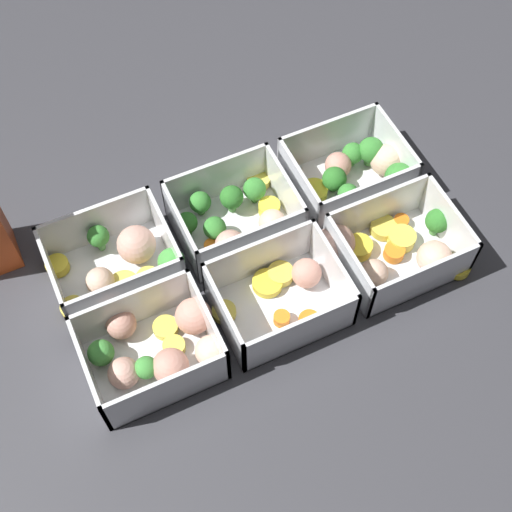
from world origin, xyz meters
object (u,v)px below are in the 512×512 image
object	(u,v)px
container_near_left	(158,348)
container_far_center	(235,217)
container_near_right	(391,248)
container_far_right	(356,170)
container_near_center	(282,294)
container_far_left	(120,261)

from	to	relation	value
container_near_left	container_far_center	world-z (taller)	same
container_near_right	container_far_right	world-z (taller)	same
container_near_center	container_near_right	distance (m)	0.16
container_far_left	container_near_center	bearing A→B (deg)	-37.60
container_near_center	container_far_left	distance (m)	0.21
container_far_right	container_far_left	bearing A→B (deg)	180.00
container_near_left	container_near_center	size ratio (longest dim) A/B	1.05
container_near_left	container_near_center	xyz separation A→B (m)	(0.17, 0.00, -0.00)
container_far_center	container_far_right	distance (m)	0.18
container_far_center	container_near_left	bearing A→B (deg)	-140.36
container_near_center	container_near_right	bearing A→B (deg)	-0.29
container_near_right	container_far_right	distance (m)	0.13
container_near_left	container_near_right	size ratio (longest dim) A/B	0.90
container_near_left	container_far_left	distance (m)	0.13
container_far_center	container_far_right	xyz separation A→B (m)	(0.18, -0.00, 0.00)
container_far_right	container_near_right	bearing A→B (deg)	-98.45
container_near_left	container_far_right	xyz separation A→B (m)	(0.35, 0.13, 0.00)
container_near_center	container_far_center	size ratio (longest dim) A/B	1.01
container_near_center	container_far_right	distance (m)	0.22
container_near_right	container_far_left	size ratio (longest dim) A/B	1.09
container_near_center	container_far_right	world-z (taller)	same
container_near_left	container_far_center	distance (m)	0.21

